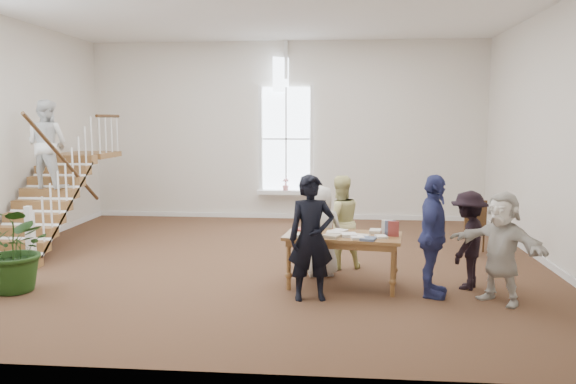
# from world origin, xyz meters

# --- Properties ---
(ground) EXTENTS (10.00, 10.00, 0.00)m
(ground) POSITION_xyz_m (0.00, 0.00, 0.00)
(ground) COLOR #45261B
(ground) RESTS_ON ground
(room_shell) EXTENTS (10.49, 10.00, 10.00)m
(room_shell) POSITION_xyz_m (-0.00, 4.39, 0.40)
(room_shell) COLOR silver
(room_shell) RESTS_ON ground
(staircase) EXTENTS (1.10, 4.10, 2.92)m
(staircase) POSITION_xyz_m (-4.34, 0.75, 1.62)
(staircase) COLOR brown
(staircase) RESTS_ON ground
(library_table) EXTENTS (1.84, 1.09, 0.88)m
(library_table) POSITION_xyz_m (1.40, -1.44, 0.73)
(library_table) COLOR brown
(library_table) RESTS_ON ground
(police_officer) EXTENTS (0.72, 0.55, 1.78)m
(police_officer) POSITION_xyz_m (0.96, -2.08, 0.89)
(police_officer) COLOR black
(police_officer) RESTS_ON ground
(elderly_woman) EXTENTS (0.81, 0.62, 1.48)m
(elderly_woman) POSITION_xyz_m (1.06, -0.83, 0.74)
(elderly_woman) COLOR silver
(elderly_woman) RESTS_ON ground
(person_yellow) EXTENTS (0.93, 0.82, 1.60)m
(person_yellow) POSITION_xyz_m (1.36, -0.33, 0.80)
(person_yellow) COLOR #E9E192
(person_yellow) RESTS_ON ground
(woman_cluster_a) EXTENTS (0.69, 1.12, 1.77)m
(woman_cluster_a) POSITION_xyz_m (2.69, -1.79, 0.89)
(woman_cluster_a) COLOR navy
(woman_cluster_a) RESTS_ON ground
(woman_cluster_b) EXTENTS (0.92, 1.11, 1.49)m
(woman_cluster_b) POSITION_xyz_m (3.29, -1.34, 0.74)
(woman_cluster_b) COLOR black
(woman_cluster_b) RESTS_ON ground
(woman_cluster_c) EXTENTS (1.34, 1.37, 1.57)m
(woman_cluster_c) POSITION_xyz_m (3.59, -1.99, 0.78)
(woman_cluster_c) COLOR silver
(woman_cluster_c) RESTS_ON ground
(floor_plant) EXTENTS (1.35, 1.23, 1.31)m
(floor_plant) POSITION_xyz_m (-3.40, -2.10, 0.65)
(floor_plant) COLOR #1C3A12
(floor_plant) RESTS_ON ground
(side_chair) EXTENTS (0.51, 0.51, 1.01)m
(side_chair) POSITION_xyz_m (3.98, 0.95, 0.56)
(side_chair) COLOR #3C2410
(side_chair) RESTS_ON ground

